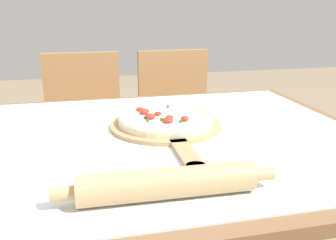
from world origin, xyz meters
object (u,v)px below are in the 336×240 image
pizza (166,119)px  chair_right (177,122)px  chair_left (85,128)px  rolling_pin (168,183)px  pizza_peel (167,127)px

pizza → chair_right: 0.84m
chair_left → chair_right: same height
rolling_pin → chair_right: 1.25m
pizza → chair_left: size_ratio=0.33×
pizza_peel → chair_right: 0.85m
rolling_pin → pizza: bearing=78.1°
chair_left → chair_right: bearing=-0.9°
rolling_pin → chair_right: size_ratio=0.49×
rolling_pin → chair_left: bearing=98.0°
pizza_peel → pizza: (-0.00, 0.02, 0.02)m
chair_right → pizza: bearing=-108.4°
chair_left → pizza: bearing=-72.6°
pizza_peel → pizza: bearing=91.7°
pizza_peel → chair_right: (0.23, 0.78, -0.25)m
rolling_pin → pizza_peel: bearing=77.4°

